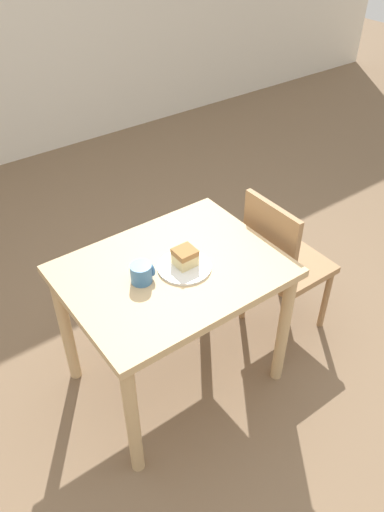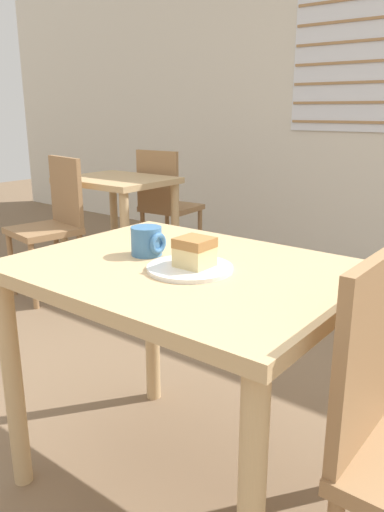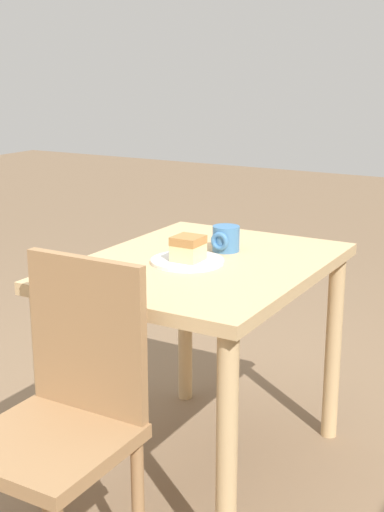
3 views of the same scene
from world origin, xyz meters
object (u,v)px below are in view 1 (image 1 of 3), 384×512
Objects in this scene: chair_near_window at (281,262)px; dining_table_near at (173,288)px; plate at (184,267)px; coffee_mug at (142,273)px; cake_slice at (185,257)px.

dining_table_near is at bearing 86.33° from chair_near_window.
coffee_mug is at bearing 168.92° from plate.
plate is (-0.63, 0.01, 0.27)m from chair_near_window.
chair_near_window reaches higher than dining_table_near.
chair_near_window is 9.59× the size of cake_slice.
dining_table_near is at bearing -2.86° from coffee_mug.
plate is (0.04, -0.03, 0.13)m from dining_table_near.
coffee_mug is at bearing 171.78° from cake_slice.
plate is at bearing 88.87° from chair_near_window.
cake_slice is 0.91× the size of coffee_mug.
coffee_mug is at bearing 86.48° from chair_near_window.
plate is 2.57× the size of cake_slice.
dining_table_near is 9.45× the size of coffee_mug.
chair_near_window is 8.76× the size of coffee_mug.
plate is 0.20m from coffee_mug.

